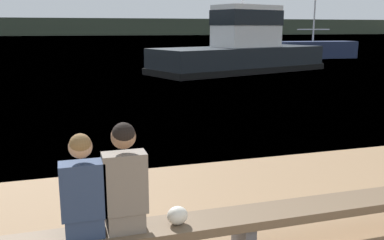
{
  "coord_description": "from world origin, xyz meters",
  "views": [
    {
      "loc": [
        -2.04,
        -1.17,
        2.32
      ],
      "look_at": [
        0.03,
        5.6,
        0.78
      ],
      "focal_mm": 40.0,
      "sensor_mm": 36.0,
      "label": 1
    }
  ],
  "objects_px": {
    "person_left": "(83,192)",
    "person_right": "(125,183)",
    "tugboat_red": "(241,51)",
    "shopping_bag": "(177,215)",
    "moored_sailboat": "(316,49)",
    "bench_main": "(244,220)"
  },
  "relations": [
    {
      "from": "person_left",
      "to": "person_right",
      "type": "distance_m",
      "value": 0.38
    },
    {
      "from": "tugboat_red",
      "to": "moored_sailboat",
      "type": "bearing_deg",
      "value": -69.53
    },
    {
      "from": "person_left",
      "to": "shopping_bag",
      "type": "height_order",
      "value": "person_left"
    },
    {
      "from": "bench_main",
      "to": "person_left",
      "type": "distance_m",
      "value": 1.67
    },
    {
      "from": "shopping_bag",
      "to": "moored_sailboat",
      "type": "xyz_separation_m",
      "value": [
        18.01,
        25.51,
        0.16
      ]
    },
    {
      "from": "bench_main",
      "to": "person_right",
      "type": "xyz_separation_m",
      "value": [
        -1.22,
        0.01,
        0.54
      ]
    },
    {
      "from": "person_right",
      "to": "person_left",
      "type": "bearing_deg",
      "value": 179.47
    },
    {
      "from": "person_left",
      "to": "moored_sailboat",
      "type": "xyz_separation_m",
      "value": [
        18.89,
        25.47,
        -0.17
      ]
    },
    {
      "from": "bench_main",
      "to": "shopping_bag",
      "type": "relative_size",
      "value": 42.43
    },
    {
      "from": "bench_main",
      "to": "person_right",
      "type": "relative_size",
      "value": 8.19
    },
    {
      "from": "person_left",
      "to": "person_right",
      "type": "relative_size",
      "value": 0.93
    },
    {
      "from": "shopping_bag",
      "to": "tugboat_red",
      "type": "xyz_separation_m",
      "value": [
        8.3,
        17.63,
        0.57
      ]
    },
    {
      "from": "tugboat_red",
      "to": "shopping_bag",
      "type": "bearing_deg",
      "value": 136.24
    },
    {
      "from": "shopping_bag",
      "to": "moored_sailboat",
      "type": "bearing_deg",
      "value": 54.77
    },
    {
      "from": "person_left",
      "to": "bench_main",
      "type": "bearing_deg",
      "value": -0.47
    },
    {
      "from": "bench_main",
      "to": "shopping_bag",
      "type": "xyz_separation_m",
      "value": [
        -0.72,
        -0.03,
        0.16
      ]
    },
    {
      "from": "tugboat_red",
      "to": "moored_sailboat",
      "type": "xyz_separation_m",
      "value": [
        9.72,
        7.88,
        -0.42
      ]
    },
    {
      "from": "tugboat_red",
      "to": "moored_sailboat",
      "type": "height_order",
      "value": "moored_sailboat"
    },
    {
      "from": "person_left",
      "to": "tugboat_red",
      "type": "height_order",
      "value": "tugboat_red"
    },
    {
      "from": "person_left",
      "to": "moored_sailboat",
      "type": "relative_size",
      "value": 0.1
    },
    {
      "from": "moored_sailboat",
      "to": "person_right",
      "type": "bearing_deg",
      "value": 146.5
    },
    {
      "from": "bench_main",
      "to": "moored_sailboat",
      "type": "relative_size",
      "value": 0.91
    }
  ]
}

